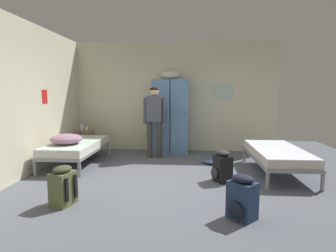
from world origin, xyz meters
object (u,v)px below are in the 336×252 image
Objects in this scene: bedding_heap at (66,139)px; lotion_bottle at (87,128)px; water_bottle at (82,127)px; locker_bank at (171,115)px; shelf_unit at (85,139)px; bed_right at (277,154)px; clothes_pile_denim at (213,161)px; backpack_black at (222,167)px; bed_left_rear at (77,147)px; backpack_olive at (63,186)px; person_traveler at (154,115)px; backpack_navy at (242,198)px.

lotion_bottle is (-0.09, 1.39, 0.04)m from bedding_heap.
water_bottle is at bearing 158.20° from lotion_bottle.
locker_bank reaches higher than shelf_unit.
water_bottle is at bearing 99.47° from bedding_heap.
bed_right is 3.86× the size of clothes_pile_denim.
bed_right is at bearing -1.91° from bedding_heap.
shelf_unit is at bearing 150.26° from lotion_bottle.
lotion_bottle is at bearing 146.81° from backpack_black.
bed_left_rear is 2.96m from clothes_pile_denim.
lotion_bottle is (0.15, -0.06, -0.03)m from water_bottle.
shelf_unit is at bearing 105.73° from backpack_olive.
bed_left_rear is at bearing 162.21° from backpack_black.
shelf_unit is at bearing 166.81° from person_traveler.
water_bottle is at bearing 164.31° from clothes_pile_denim.
shelf_unit is 0.30m from lotion_bottle.
backpack_black is (-0.07, 1.44, 0.00)m from backpack_navy.
backpack_black is at bearing -17.79° from bed_left_rear.
backpack_black is at bearing -33.12° from shelf_unit.
bed_right is 4.52m from lotion_bottle.
lotion_bottle reaches higher than backpack_black.
clothes_pile_denim is at bearing -15.69° from water_bottle.
water_bottle is 0.38× the size of backpack_navy.
locker_bank reaches higher than water_bottle.
shelf_unit is at bearing 164.27° from clothes_pile_denim.
backpack_navy is at bearing -65.02° from person_traveler.
clothes_pile_denim is (3.11, -0.86, -0.58)m from lotion_bottle.
shelf_unit is 4.60m from bed_right.
bed_right is 4.69m from water_bottle.
backpack_navy is at bearing -33.96° from bedding_heap.
lotion_bottle is 0.28× the size of backpack_navy.
backpack_olive is (1.01, -3.32, -0.40)m from water_bottle.
backpack_olive is at bearing -133.23° from clothes_pile_denim.
water_bottle is 4.93m from backpack_navy.
locker_bank is 2.80m from bed_right.
backpack_navy is at bearing -47.36° from lotion_bottle.
bed_left_rear is at bearing -146.05° from locker_bank.
bed_left_rear is at bearing -74.25° from water_bottle.
person_traveler is 3.02× the size of backpack_navy.
bed_right is 4.16m from bedding_heap.
bed_right is (4.07, -0.42, 0.00)m from bed_left_rear.
water_bottle is 1.38× the size of lotion_bottle.
backpack_olive is 1.00× the size of backpack_navy.
person_traveler is (-2.47, 1.14, 0.62)m from bed_right.
clothes_pile_denim is at bearing 92.05° from backpack_black.
shelf_unit is at bearing 159.98° from bed_right.
locker_bank is 3.28× the size of bedding_heap.
lotion_bottle is (-1.78, 0.39, -0.36)m from person_traveler.
backpack_black is at bearing -50.47° from person_traveler.
backpack_black is at bearing -32.73° from water_bottle.
backpack_olive is at bearing -73.09° from water_bottle.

